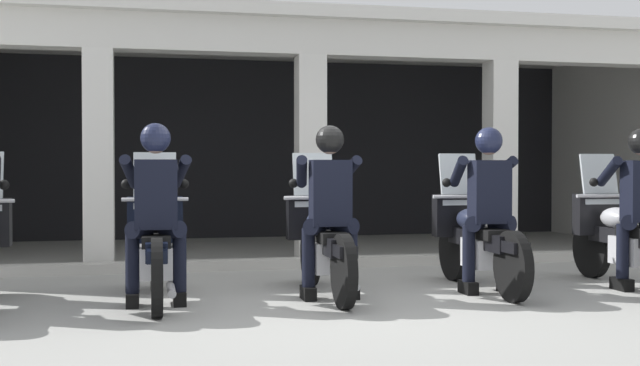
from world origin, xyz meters
The scene contains 11 objects.
ground_plane centered at (0.00, 3.00, 0.00)m, with size 80.00×80.00×0.00m, color #999993.
station_building centered at (0.38, 5.13, 2.05)m, with size 11.37×4.44×3.20m.
kerb_strip centered at (0.38, 2.39, 0.06)m, with size 10.87×0.24×0.12m, color #B7B5AD.
motorcycle_left centered at (-1.55, 0.42, 0.50)m, with size 0.62×2.04×1.35m.
police_officer_left centered at (-1.55, 0.14, 0.94)m, with size 0.63×0.61×1.58m.
motorcycle_center centered at (0.00, 0.46, 0.50)m, with size 0.62×2.04×1.35m.
police_officer_center centered at (0.00, 0.17, 0.94)m, with size 0.63×0.61×1.58m.
motorcycle_right centered at (1.55, 0.46, 0.50)m, with size 0.62×2.04×1.35m.
police_officer_right centered at (1.55, 0.17, 0.94)m, with size 0.63×0.61×1.58m.
motorcycle_far_right centered at (3.11, 0.34, 0.50)m, with size 0.62×2.04×1.35m.
police_officer_far_right centered at (3.11, 0.05, 0.94)m, with size 0.63×0.61×1.58m.
Camera 1 is at (-1.62, -6.85, 1.20)m, focal length 44.45 mm.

